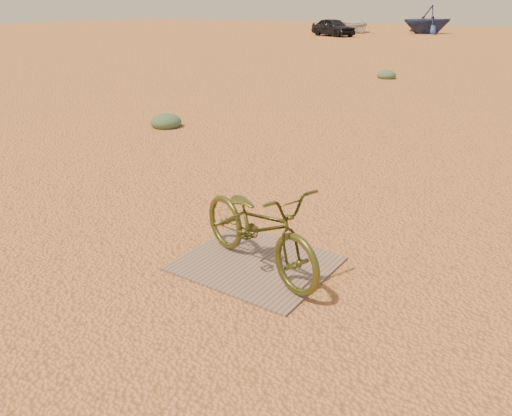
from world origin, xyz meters
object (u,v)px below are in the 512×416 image
Objects in this scene: plywood_board at (256,263)px; boat_far_left at (428,19)px; car at (333,27)px; bicycle at (259,226)px; boat_near_left at (351,25)px.

boat_far_left is (-10.54, 41.18, 1.13)m from plywood_board.
boat_far_left reaches higher than car.
boat_far_left is at bearing 33.46° from bicycle.
boat_far_left is at bearing -21.08° from boat_near_left.
boat_far_left is (6.25, 1.26, 0.54)m from boat_near_left.
car is (-15.66, 33.84, 0.19)m from bicycle.
boat_near_left reaches higher than bicycle.
boat_near_left reaches higher than plywood_board.
car is at bearing 114.77° from plywood_board.
plywood_board is 42.52m from boat_far_left.
car is at bearing -82.59° from boat_far_left.
boat_far_left is at bearing 104.35° from plywood_board.
car reaches higher than plywood_board.
bicycle is 43.40m from boat_near_left.
bicycle is at bearing -33.94° from boat_far_left.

